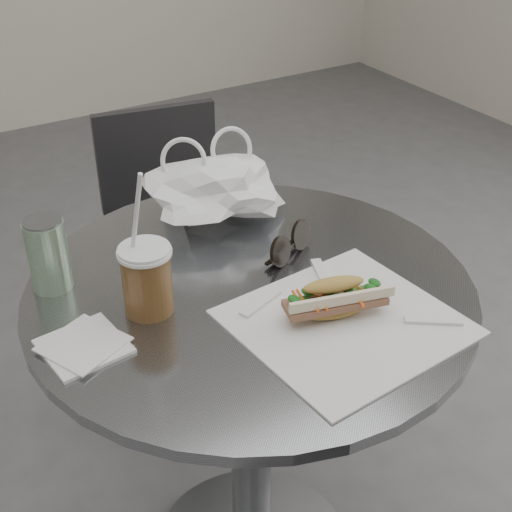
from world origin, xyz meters
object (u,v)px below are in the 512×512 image
sunglasses (289,245)px  drink_can (48,254)px  cafe_table (251,404)px  chair_far (180,276)px  iced_coffee (147,278)px  banh_mi (334,299)px

sunglasses → drink_can: size_ratio=0.96×
cafe_table → drink_can: size_ratio=5.97×
sunglasses → drink_can: bearing=137.6°
chair_far → sunglasses: size_ratio=6.32×
iced_coffee → drink_can: iced_coffee is taller
cafe_table → sunglasses: 0.32m
cafe_table → drink_can: 0.47m
chair_far → drink_can: bearing=56.1°
cafe_table → sunglasses: sunglasses is taller
chair_far → banh_mi: bearing=93.2°
chair_far → sunglasses: 0.72m
cafe_table → banh_mi: (0.07, -0.15, 0.31)m
drink_can → iced_coffee: bearing=-52.0°
banh_mi → chair_far: bearing=98.5°
iced_coffee → drink_can: bearing=128.0°
banh_mi → sunglasses: (0.04, 0.19, -0.01)m
cafe_table → drink_can: drink_can is taller
chair_far → banh_mi: (-0.08, -0.78, 0.43)m
cafe_table → chair_far: bearing=76.8°
banh_mi → drink_can: (-0.35, 0.31, 0.03)m
sunglasses → chair_far: bearing=60.9°
cafe_table → sunglasses: size_ratio=6.22×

